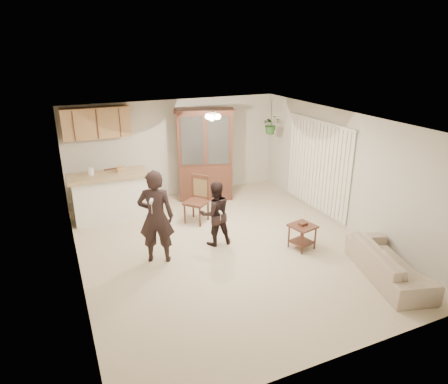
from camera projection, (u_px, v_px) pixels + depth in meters
name	position (u px, v px, depth m)	size (l,w,h in m)	color
floor	(227.00, 248.00, 7.90)	(6.50, 6.50, 0.00)	#BCAF8E
ceiling	(228.00, 122.00, 7.02)	(5.50, 6.50, 0.02)	white
wall_back	(175.00, 149.00, 10.24)	(5.50, 0.02, 2.50)	beige
wall_front	(342.00, 276.00, 4.68)	(5.50, 0.02, 2.50)	beige
wall_left	(72.00, 212.00, 6.42)	(0.02, 6.50, 2.50)	beige
wall_right	(345.00, 171.00, 8.50)	(0.02, 6.50, 2.50)	beige
breakfast_bar	(111.00, 198.00, 9.04)	(1.60, 0.55, 1.00)	white
bar_top	(108.00, 175.00, 8.84)	(1.75, 0.70, 0.08)	tan
upper_cabinets	(96.00, 123.00, 9.07)	(1.50, 0.34, 0.70)	#986C42
vertical_blinds	(317.00, 166.00, 9.31)	(0.06, 2.30, 2.10)	white
ceiling_fixture	(213.00, 116.00, 8.16)	(0.36, 0.36, 0.20)	#FFE7BF
hanging_plant	(271.00, 124.00, 10.18)	(0.43, 0.37, 0.48)	#285722
plant_cord	(271.00, 112.00, 10.06)	(0.01, 0.01, 0.65)	black
sofa	(390.00, 258.00, 6.80)	(1.87, 0.73, 0.73)	beige
adult	(156.00, 216.00, 7.15)	(0.66, 0.43, 1.80)	black
child	(215.00, 213.00, 7.84)	(0.66, 0.51, 1.35)	black
china_hutch	(205.00, 155.00, 10.06)	(1.56, 0.99, 2.30)	#361D13
side_table	(302.00, 236.00, 7.81)	(0.54, 0.54, 0.55)	#361D13
chair_bar	(120.00, 203.00, 9.24)	(0.54, 0.54, 1.12)	#361D13
chair_hutch_left	(196.00, 209.00, 8.96)	(0.66, 0.66, 1.06)	#361D13
chair_hutch_right	(208.00, 184.00, 10.64)	(0.48, 0.48, 0.97)	#361D13
controller_adult	(151.00, 201.00, 6.61)	(0.05, 0.15, 0.05)	white
controller_child	(221.00, 212.00, 7.52)	(0.04, 0.11, 0.04)	white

